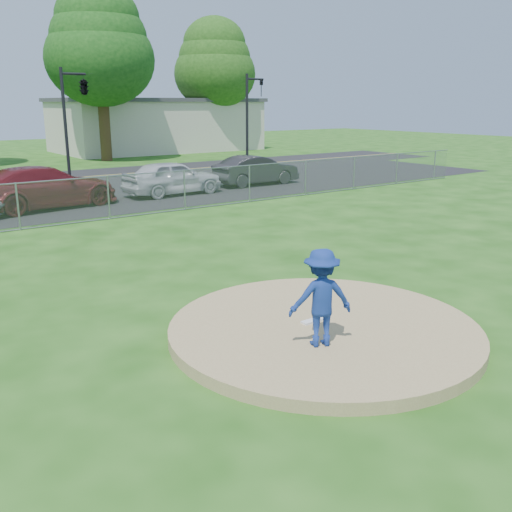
{
  "coord_description": "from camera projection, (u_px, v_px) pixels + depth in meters",
  "views": [
    {
      "loc": [
        -6.44,
        -6.78,
        3.94
      ],
      "look_at": [
        0.0,
        2.0,
        1.0
      ],
      "focal_mm": 40.0,
      "sensor_mm": 36.0,
      "label": 1
    }
  ],
  "objects": [
    {
      "name": "pitcher",
      "position": [
        321.0,
        298.0,
        8.91
      ],
      "size": [
        1.17,
        0.95,
        1.57
      ],
      "primitive_type": "imported",
      "rotation": [
        0.0,
        0.0,
        2.72
      ],
      "color": "navy",
      "rests_on": "pitchers_mound"
    },
    {
      "name": "traffic_signal_right",
      "position": [
        250.0,
        113.0,
        34.37
      ],
      "size": [
        1.28,
        0.2,
        5.6
      ],
      "color": "black",
      "rests_on": "ground"
    },
    {
      "name": "ground",
      "position": [
        105.0,
        233.0,
        17.77
      ],
      "size": [
        120.0,
        120.0,
        0.0
      ],
      "primitive_type": "plane",
      "color": "#1A4B10",
      "rests_on": "ground"
    },
    {
      "name": "pitchers_mound",
      "position": [
        324.0,
        330.0,
        9.96
      ],
      "size": [
        5.4,
        5.4,
        0.2
      ],
      "primitive_type": "cylinder",
      "color": "#A08657",
      "rests_on": "ground"
    },
    {
      "name": "tree_far_right",
      "position": [
        215.0,
        63.0,
        46.82
      ],
      "size": [
        6.72,
        6.72,
        10.74
      ],
      "color": "#362113",
      "rests_on": "ground"
    },
    {
      "name": "parked_car_pearl",
      "position": [
        172.0,
        177.0,
        25.01
      ],
      "size": [
        4.48,
        1.96,
        1.5
      ],
      "primitive_type": "imported",
      "rotation": [
        0.0,
        0.0,
        1.61
      ],
      "color": "silver",
      "rests_on": "parking_lot"
    },
    {
      "name": "traffic_signal_center",
      "position": [
        82.0,
        89.0,
        28.18
      ],
      "size": [
        1.42,
        2.48,
        5.6
      ],
      "color": "black",
      "rests_on": "ground"
    },
    {
      "name": "parking_lot",
      "position": [
        42.0,
        204.0,
        22.83
      ],
      "size": [
        50.0,
        8.0,
        0.01
      ],
      "primitive_type": "cube",
      "color": "black",
      "rests_on": "ground"
    },
    {
      "name": "parked_car_charcoal",
      "position": [
        256.0,
        170.0,
        28.08
      ],
      "size": [
        4.34,
        1.53,
        1.43
      ],
      "primitive_type": "imported",
      "rotation": [
        0.0,
        0.0,
        1.57
      ],
      "color": "#252427",
      "rests_on": "parking_lot"
    },
    {
      "name": "tree_right",
      "position": [
        99.0,
        45.0,
        38.05
      ],
      "size": [
        7.28,
        7.28,
        11.63
      ],
      "color": "#3D2A16",
      "rests_on": "ground"
    },
    {
      "name": "parked_car_darkred",
      "position": [
        45.0,
        187.0,
        21.77
      ],
      "size": [
        5.83,
        3.02,
        1.62
      ],
      "primitive_type": "imported",
      "rotation": [
        0.0,
        0.0,
        1.71
      ],
      "color": "maroon",
      "rests_on": "parking_lot"
    },
    {
      "name": "commercial_building",
      "position": [
        157.0,
        124.0,
        48.15
      ],
      "size": [
        16.4,
        9.4,
        4.3
      ],
      "color": "beige",
      "rests_on": "ground"
    },
    {
      "name": "chain_link_fence",
      "position": [
        80.0,
        201.0,
        19.13
      ],
      "size": [
        40.0,
        0.06,
        1.5
      ],
      "primitive_type": "cube",
      "color": "gray",
      "rests_on": "ground"
    },
    {
      "name": "pitching_rubber",
      "position": [
        316.0,
        320.0,
        10.08
      ],
      "size": [
        0.6,
        0.15,
        0.04
      ],
      "primitive_type": "cube",
      "color": "white",
      "rests_on": "pitchers_mound"
    }
  ]
}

